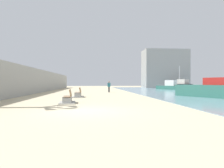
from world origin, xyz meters
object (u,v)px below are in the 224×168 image
bench_near (68,100)px  boat_distant (213,90)px  person_walking (109,86)px  boat_outer (181,85)px  bench_far (78,95)px  boat_nearest (169,86)px

bench_near → boat_distant: (13.28, 3.90, 0.55)m
person_walking → boat_outer: size_ratio=0.23×
boat_distant → boat_outer: (10.25, 31.27, 0.08)m
person_walking → bench_far: bearing=-111.2°
bench_near → boat_outer: 42.32m
boat_distant → boat_outer: boat_outer is taller
person_walking → boat_outer: 27.22m
bench_near → boat_outer: size_ratio=0.30×
person_walking → boat_distant: size_ratio=0.21×
person_walking → boat_nearest: 16.81m
bench_far → boat_outer: 37.21m
bench_far → person_walking: size_ratio=1.28×
person_walking → bench_near: bearing=-104.6°
person_walking → boat_outer: boat_outer is taller
boat_distant → boat_nearest: bearing=80.0°
person_walking → boat_distant: 15.17m
bench_far → boat_distant: 13.16m
boat_nearest → boat_outer: (6.27, 8.59, 0.14)m
boat_outer → bench_far: bearing=-128.6°
bench_far → boat_nearest: boat_nearest is taller
bench_far → boat_outer: size_ratio=0.30×
boat_nearest → boat_outer: size_ratio=0.75×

